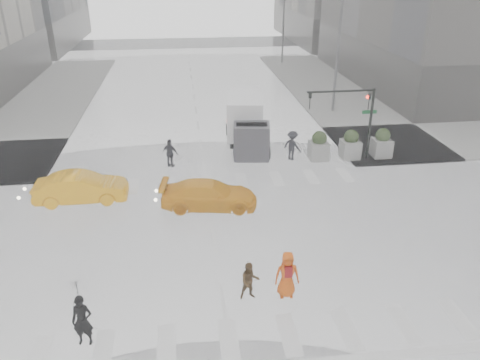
{
  "coord_description": "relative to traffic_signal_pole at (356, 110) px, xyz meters",
  "views": [
    {
      "loc": [
        -1.08,
        -17.52,
        11.22
      ],
      "look_at": [
        1.39,
        2.0,
        1.95
      ],
      "focal_mm": 35.0,
      "sensor_mm": 36.0,
      "label": 1
    }
  ],
  "objects": [
    {
      "name": "pedestrian_brown",
      "position": [
        -8.02,
        -12.01,
        -2.47
      ],
      "size": [
        0.77,
        0.62,
        1.5
      ],
      "primitive_type": "imported",
      "rotation": [
        0.0,
        0.0,
        0.07
      ],
      "color": "#483219",
      "rests_on": "ground"
    },
    {
      "name": "taxi_rear",
      "position": [
        -9.01,
        -4.85,
        -2.53
      ],
      "size": [
        4.41,
        2.46,
        1.38
      ],
      "primitive_type": "imported",
      "rotation": [
        0.0,
        0.0,
        1.44
      ],
      "color": "#FFA70D",
      "rests_on": "ground"
    },
    {
      "name": "street_lamp_far",
      "position": [
        1.86,
        29.99,
        1.73
      ],
      "size": [
        2.15,
        0.22,
        9.0
      ],
      "color": "#59595B",
      "rests_on": "ground"
    },
    {
      "name": "taxi_mid",
      "position": [
        -15.42,
        -3.4,
        -2.46
      ],
      "size": [
        4.62,
        1.68,
        1.51
      ],
      "primitive_type": "imported",
      "rotation": [
        0.0,
        0.0,
        1.59
      ],
      "color": "#FFA70D",
      "rests_on": "ground"
    },
    {
      "name": "sidewalk_ne",
      "position": [
        10.49,
        9.49,
        -3.14
      ],
      "size": [
        35.0,
        35.0,
        0.15
      ],
      "primitive_type": "cube",
      "color": "slate",
      "rests_on": "ground"
    },
    {
      "name": "planter_east",
      "position": [
        1.99,
        0.19,
        -2.23
      ],
      "size": [
        1.1,
        1.1,
        1.8
      ],
      "color": "slate",
      "rests_on": "ground"
    },
    {
      "name": "ground",
      "position": [
        -9.01,
        -8.01,
        -3.22
      ],
      "size": [
        120.0,
        120.0,
        0.0
      ],
      "primitive_type": "plane",
      "color": "black",
      "rests_on": "ground"
    },
    {
      "name": "road_markings",
      "position": [
        -9.01,
        -8.01,
        -3.21
      ],
      "size": [
        18.0,
        48.0,
        0.01
      ],
      "primitive_type": null,
      "color": "silver",
      "rests_on": "ground"
    },
    {
      "name": "pedestrian_orange",
      "position": [
        -6.66,
        -12.01,
        -2.3
      ],
      "size": [
        0.93,
        0.63,
        1.83
      ],
      "rotation": [
        0.0,
        0.0,
        -0.05
      ],
      "color": "#E25510",
      "rests_on": "ground"
    },
    {
      "name": "pedestrian_far_a",
      "position": [
        -10.97,
        0.47,
        -2.35
      ],
      "size": [
        1.19,
        1.04,
        1.74
      ],
      "primitive_type": "imported",
      "rotation": [
        0.0,
        0.0,
        2.63
      ],
      "color": "black",
      "rests_on": "ground"
    },
    {
      "name": "planter_mid",
      "position": [
        -0.01,
        0.19,
        -2.23
      ],
      "size": [
        1.1,
        1.1,
        1.8
      ],
      "color": "slate",
      "rests_on": "ground"
    },
    {
      "name": "street_lamp_near",
      "position": [
        1.86,
        9.99,
        1.73
      ],
      "size": [
        2.15,
        0.22,
        9.0
      ],
      "color": "#59595B",
      "rests_on": "ground"
    },
    {
      "name": "pedestrian_far_b",
      "position": [
        -3.54,
        0.66,
        -2.29
      ],
      "size": [
        1.3,
        1.34,
        1.86
      ],
      "primitive_type": "imported",
      "rotation": [
        0.0,
        0.0,
        2.31
      ],
      "color": "black",
      "rests_on": "ground"
    },
    {
      "name": "planter_west",
      "position": [
        -2.01,
        0.19,
        -2.23
      ],
      "size": [
        1.1,
        1.1,
        1.8
      ],
      "color": "slate",
      "rests_on": "ground"
    },
    {
      "name": "pedestrian_black",
      "position": [
        -13.59,
        -13.54,
        -1.65
      ],
      "size": [
        1.05,
        1.07,
        2.43
      ],
      "rotation": [
        0.0,
        0.0,
        -0.1
      ],
      "color": "black",
      "rests_on": "ground"
    },
    {
      "name": "box_truck",
      "position": [
        -6.01,
        3.27,
        -1.52
      ],
      "size": [
        2.25,
        5.99,
        3.18
      ],
      "rotation": [
        0.0,
        0.0,
        -0.14
      ],
      "color": "white",
      "rests_on": "ground"
    },
    {
      "name": "traffic_signal_pole",
      "position": [
        0.0,
        0.0,
        0.0
      ],
      "size": [
        4.45,
        0.42,
        4.5
      ],
      "color": "black",
      "rests_on": "ground"
    }
  ]
}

